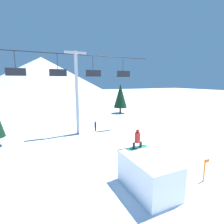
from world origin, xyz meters
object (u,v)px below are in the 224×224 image
snowboarder (137,139)px  trail_marker (204,170)px  snow_ramp (148,174)px  distant_skier (95,126)px

snowboarder → trail_marker: bearing=-32.7°
snow_ramp → snowboarder: (0.20, 1.43, 1.56)m
distant_skier → snow_ramp: bearing=-96.2°
snowboarder → distant_skier: snowboarder is taller
snow_ramp → distant_skier: size_ratio=2.83×
snowboarder → trail_marker: snowboarder is taller
snowboarder → distant_skier: 11.19m
snow_ramp → trail_marker: 3.74m
snowboarder → trail_marker: size_ratio=1.02×
trail_marker → distant_skier: 13.39m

